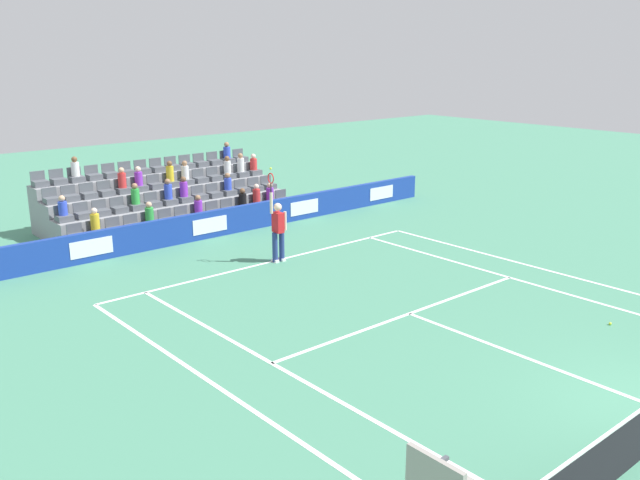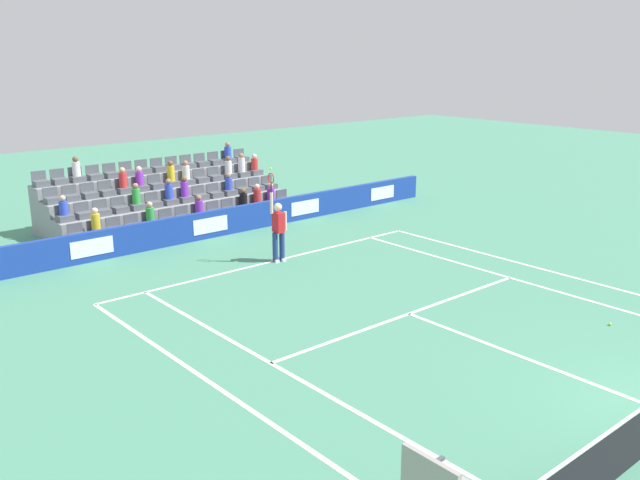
{
  "view_description": "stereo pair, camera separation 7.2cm",
  "coord_description": "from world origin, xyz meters",
  "views": [
    {
      "loc": [
        11.58,
        3.76,
        6.11
      ],
      "look_at": [
        -0.09,
        -9.79,
        1.1
      ],
      "focal_mm": 38.31,
      "sensor_mm": 36.0,
      "label": 1
    },
    {
      "loc": [
        11.52,
        3.81,
        6.11
      ],
      "look_at": [
        -0.09,
        -9.79,
        1.1
      ],
      "focal_mm": 38.31,
      "sensor_mm": 36.0,
      "label": 2
    }
  ],
  "objects": [
    {
      "name": "line_singles_sideline_left",
      "position": [
        4.12,
        -5.95,
        0.0
      ],
      "size": [
        0.1,
        11.89,
        0.01
      ],
      "primitive_type": "cube",
      "color": "white",
      "rests_on": "ground"
    },
    {
      "name": "stadium_stand",
      "position": [
        -0.01,
        -18.35,
        0.69
      ],
      "size": [
        8.68,
        3.8,
        2.57
      ],
      "color": "gray",
      "rests_on": "ground"
    },
    {
      "name": "line_doubles_sideline_left",
      "position": [
        5.49,
        -5.95,
        0.0
      ],
      "size": [
        0.1,
        11.89,
        0.01
      ],
      "primitive_type": "cube",
      "color": "white",
      "rests_on": "ground"
    },
    {
      "name": "line_singles_sideline_right",
      "position": [
        -4.12,
        -5.95,
        0.0
      ],
      "size": [
        0.1,
        11.89,
        0.01
      ],
      "primitive_type": "cube",
      "color": "white",
      "rests_on": "ground"
    },
    {
      "name": "line_centre_service",
      "position": [
        0.0,
        -3.2,
        0.0
      ],
      "size": [
        0.1,
        6.4,
        0.01
      ],
      "primitive_type": "cube",
      "color": "white",
      "rests_on": "ground"
    },
    {
      "name": "tennis_player",
      "position": [
        -0.17,
        -11.79,
        0.99
      ],
      "size": [
        0.53,
        0.37,
        2.85
      ],
      "color": "navy",
      "rests_on": "ground"
    },
    {
      "name": "line_service",
      "position": [
        0.0,
        -6.4,
        0.0
      ],
      "size": [
        8.23,
        0.1,
        0.01
      ],
      "primitive_type": "cube",
      "color": "white",
      "rests_on": "ground"
    },
    {
      "name": "sponsor_barrier",
      "position": [
        -0.0,
        -15.42,
        0.45
      ],
      "size": [
        20.4,
        0.22,
        0.91
      ],
      "color": "#193899",
      "rests_on": "ground"
    },
    {
      "name": "loose_tennis_ball",
      "position": [
        -2.98,
        -2.92,
        0.03
      ],
      "size": [
        0.07,
        0.07,
        0.07
      ],
      "primitive_type": "sphere",
      "color": "#D1E533",
      "rests_on": "ground"
    },
    {
      "name": "line_baseline",
      "position": [
        0.0,
        -11.89,
        0.0
      ],
      "size": [
        10.97,
        0.1,
        0.01
      ],
      "primitive_type": "cube",
      "color": "white",
      "rests_on": "ground"
    },
    {
      "name": "line_doubles_sideline_right",
      "position": [
        -5.49,
        -5.95,
        0.0
      ],
      "size": [
        0.1,
        11.89,
        0.01
      ],
      "primitive_type": "cube",
      "color": "white",
      "rests_on": "ground"
    },
    {
      "name": "line_centre_mark",
      "position": [
        0.0,
        -11.79,
        0.0
      ],
      "size": [
        0.1,
        0.2,
        0.01
      ],
      "primitive_type": "cube",
      "color": "white",
      "rests_on": "ground"
    }
  ]
}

